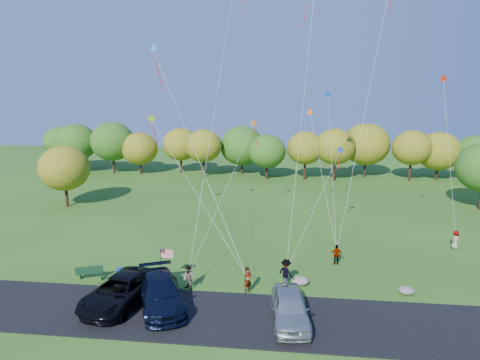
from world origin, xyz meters
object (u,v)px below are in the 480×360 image
at_px(flyer_a, 248,280).
at_px(flyer_e, 455,240).
at_px(flyer_d, 337,255).
at_px(park_bench, 90,272).
at_px(minivan_silver, 290,308).
at_px(flyer_b, 189,278).
at_px(minivan_navy, 161,293).
at_px(trash_barrel, 121,275).
at_px(flyer_c, 286,273).
at_px(minivan_dark, 120,291).

distance_m(flyer_a, flyer_e, 19.08).
bearing_deg(flyer_d, park_bench, 11.44).
bearing_deg(minivan_silver, flyer_a, 122.87).
bearing_deg(flyer_b, minivan_navy, -78.36).
bearing_deg(flyer_d, trash_barrel, 13.07).
height_order(flyer_c, park_bench, flyer_c).
bearing_deg(flyer_d, minivan_navy, 31.39).
bearing_deg(flyer_a, flyer_e, -15.91).
bearing_deg(flyer_e, park_bench, 79.17).
distance_m(minivan_silver, flyer_b, 7.43).
bearing_deg(trash_barrel, minivan_dark, -67.98).
xyz_separation_m(minivan_navy, trash_barrel, (-3.87, 3.32, -0.51)).
relative_size(minivan_dark, flyer_e, 3.96).
relative_size(minivan_dark, minivan_navy, 1.03).
bearing_deg(minivan_dark, flyer_d, 40.85).
bearing_deg(minivan_navy, trash_barrel, 115.22).
bearing_deg(minivan_navy, flyer_c, 3.27).
xyz_separation_m(flyer_c, trash_barrel, (-11.32, -0.55, -0.50)).
height_order(minivan_silver, flyer_c, flyer_c).
bearing_deg(flyer_c, minivan_navy, 66.57).
relative_size(minivan_dark, flyer_b, 3.76).
xyz_separation_m(flyer_c, park_bench, (-13.50, -0.68, -0.39)).
bearing_deg(trash_barrel, minivan_silver, -19.94).
bearing_deg(minivan_dark, minivan_silver, 5.94).
relative_size(minivan_silver, trash_barrel, 5.92).
distance_m(minivan_dark, park_bench, 4.76).
bearing_deg(flyer_b, park_bench, -149.97).
xyz_separation_m(minivan_silver, trash_barrel, (-11.60, 4.21, -0.49)).
xyz_separation_m(flyer_e, park_bench, (-27.35, -9.21, -0.24)).
distance_m(flyer_a, flyer_b, 3.90).
bearing_deg(flyer_d, flyer_a, 37.39).
height_order(minivan_navy, trash_barrel, minivan_navy).
distance_m(minivan_dark, flyer_c, 10.70).
xyz_separation_m(flyer_b, park_bench, (-7.16, 0.71, -0.29)).
xyz_separation_m(minivan_dark, park_bench, (-3.52, 3.18, -0.38)).
bearing_deg(flyer_e, flyer_b, 86.71).
xyz_separation_m(flyer_a, flyer_c, (2.44, 1.39, 0.04)).
height_order(minivan_navy, park_bench, minivan_navy).
height_order(flyer_d, trash_barrel, flyer_d).
xyz_separation_m(minivan_dark, minivan_navy, (2.53, -0.00, 0.01)).
bearing_deg(flyer_e, minivan_silver, 104.96).
bearing_deg(flyer_c, minivan_dark, 60.28).
bearing_deg(minivan_silver, flyer_b, 146.95).
bearing_deg(minivan_navy, flyer_b, 41.80).
bearing_deg(trash_barrel, flyer_e, 19.83).
xyz_separation_m(flyer_a, trash_barrel, (-8.88, 0.84, -0.46)).
bearing_deg(minivan_navy, minivan_dark, 155.72).
xyz_separation_m(flyer_a, park_bench, (-11.05, 0.71, -0.35)).
bearing_deg(minivan_silver, minivan_navy, 167.37).
bearing_deg(park_bench, minivan_silver, -37.54).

